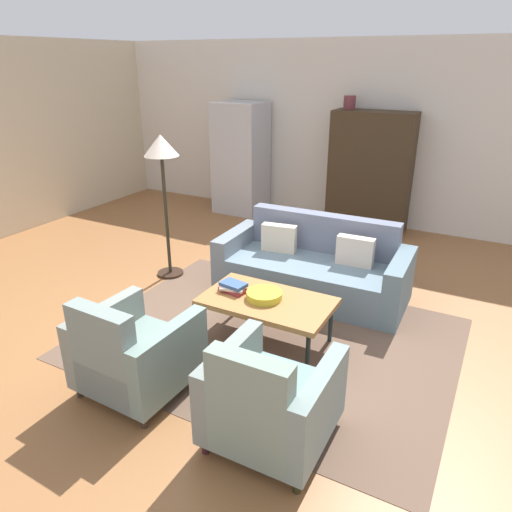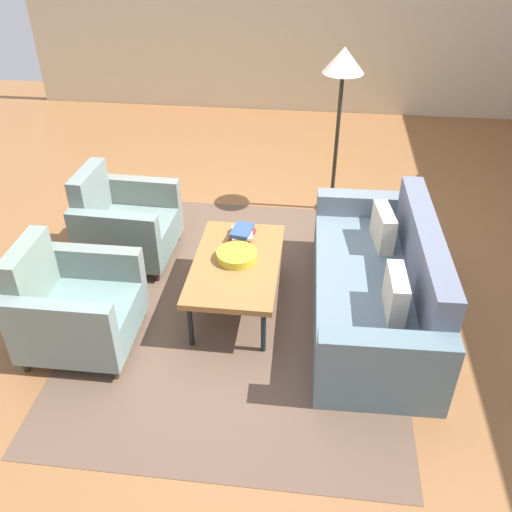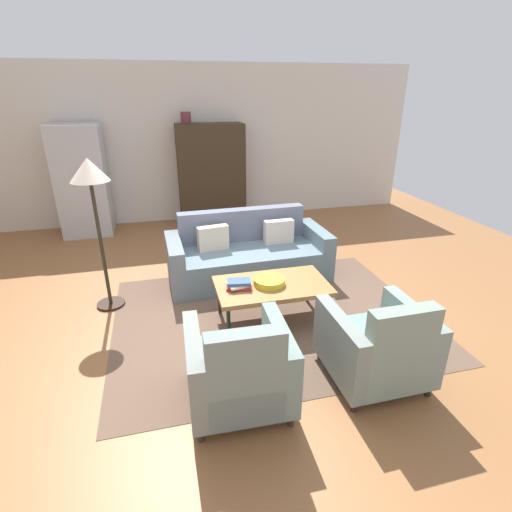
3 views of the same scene
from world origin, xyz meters
name	(u,v)px [view 1 (image 1 of 3)]	position (x,y,z in m)	size (l,w,h in m)	color
ground_plane	(229,325)	(0.00, 0.00, 0.00)	(10.52, 10.52, 0.00)	#946037
wall_back	(356,134)	(0.00, 3.93, 1.40)	(8.76, 0.12, 2.80)	silver
area_rug	(269,338)	(0.47, -0.02, 0.00)	(3.40, 2.60, 0.01)	brown
couch	(314,269)	(0.47, 1.12, 0.29)	(2.13, 0.96, 0.86)	slate
coffee_table	(267,303)	(0.47, -0.07, 0.41)	(1.20, 0.70, 0.45)	black
armchair_left	(132,355)	(-0.13, -1.24, 0.34)	(0.83, 0.83, 0.88)	#2B251D
armchair_right	(268,404)	(1.07, -1.24, 0.34)	(0.81, 0.81, 0.88)	#341B15
fruit_bowl	(264,295)	(0.44, -0.07, 0.48)	(0.33, 0.33, 0.07)	gold
book_stack	(233,287)	(0.11, -0.07, 0.49)	(0.29, 0.22, 0.09)	maroon
cabinet	(370,172)	(0.36, 3.58, 0.90)	(1.20, 0.51, 1.80)	#382919
vase_tall	(350,103)	(-0.04, 3.58, 1.90)	(0.18, 0.18, 0.20)	brown
refrigerator	(241,158)	(-1.85, 3.48, 0.93)	(0.80, 0.73, 1.85)	#B7BABF
floor_lamp	(162,159)	(-1.29, 0.71, 1.44)	(0.40, 0.40, 1.72)	#2F1F15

